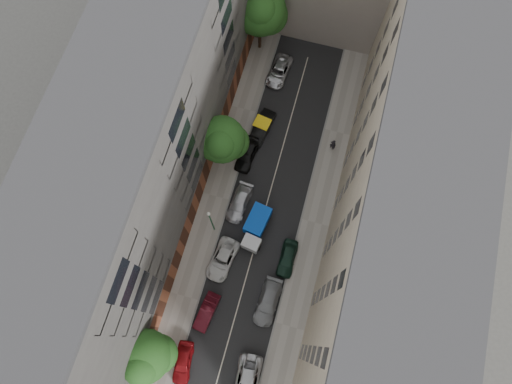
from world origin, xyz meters
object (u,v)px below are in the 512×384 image
(car_right_0, at_px, (247,382))
(tree_mid, at_px, (222,141))
(tree_far, at_px, (261,12))
(car_left_4, at_px, (247,154))
(tree_near, at_px, (146,358))
(pedestrian, at_px, (333,145))
(car_right_2, at_px, (287,258))
(car_left_1, at_px, (207,312))
(car_left_2, at_px, (222,260))
(car_right_1, at_px, (268,302))
(car_left_3, at_px, (239,203))
(lamp_post, at_px, (211,220))
(car_left_0, at_px, (183,363))
(car_left_5, at_px, (262,127))
(tarp_truck, at_px, (256,227))
(car_left_6, at_px, (279,71))

(car_right_0, height_order, tree_mid, tree_mid)
(tree_mid, height_order, tree_far, tree_far)
(car_left_4, bearing_deg, tree_mid, -147.56)
(tree_near, xyz_separation_m, pedestrian, (11.54, 25.99, -4.16))
(car_right_2, relative_size, tree_mid, 0.52)
(car_right_2, relative_size, tree_near, 0.53)
(car_left_1, height_order, car_left_2, car_left_2)
(car_right_1, height_order, tree_far, tree_far)
(tree_near, bearing_deg, car_left_1, 56.80)
(car_left_3, relative_size, lamp_post, 0.71)
(car_left_4, bearing_deg, lamp_post, -91.79)
(car_right_1, distance_m, tree_far, 30.68)
(tree_far, bearing_deg, car_left_1, -84.39)
(car_right_0, bearing_deg, car_left_4, 101.08)
(car_right_1, bearing_deg, car_right_2, 82.79)
(car_left_0, height_order, car_left_2, car_left_0)
(car_right_1, relative_size, car_right_2, 1.20)
(pedestrian, bearing_deg, car_left_5, 19.52)
(pedestrian, bearing_deg, car_left_1, 89.00)
(car_left_4, distance_m, car_right_0, 23.28)
(car_left_1, xyz_separation_m, tree_far, (-3.08, 31.37, 5.81))
(tree_near, bearing_deg, tarp_truck, 68.24)
(car_left_5, height_order, pedestrian, pedestrian)
(car_right_0, bearing_deg, car_left_5, 97.43)
(car_left_4, relative_size, pedestrian, 2.28)
(car_right_1, height_order, lamp_post, lamp_post)
(car_left_2, distance_m, car_right_1, 6.30)
(car_left_5, xyz_separation_m, tree_mid, (-2.93, -4.73, 4.57))
(car_left_3, bearing_deg, car_left_4, 102.92)
(car_left_1, relative_size, pedestrian, 2.06)
(car_left_3, distance_m, car_right_2, 7.77)
(car_left_0, height_order, car_left_3, car_left_0)
(car_left_4, xyz_separation_m, tree_far, (-2.34, 14.09, 5.72))
(tree_near, bearing_deg, tree_mid, 88.68)
(tree_mid, bearing_deg, tree_near, -91.32)
(car_left_0, xyz_separation_m, car_right_0, (6.39, 0.00, 0.02))
(tree_far, height_order, lamp_post, tree_far)
(car_left_1, xyz_separation_m, car_left_3, (0.00, 11.68, 0.00))
(car_left_5, relative_size, pedestrian, 2.34)
(car_left_2, xyz_separation_m, car_right_2, (6.40, 1.89, 0.04))
(car_left_2, bearing_deg, lamp_post, 129.62)
(tarp_truck, distance_m, car_left_0, 14.93)
(car_left_0, relative_size, tree_near, 0.52)
(car_left_3, bearing_deg, tree_near, -96.05)
(tarp_truck, xyz_separation_m, car_left_6, (-2.44, 19.03, -0.56))
(car_left_6, distance_m, pedestrian, 11.22)
(car_left_3, height_order, tree_near, tree_near)
(car_left_0, bearing_deg, car_left_3, 79.68)
(car_right_0, relative_size, tree_near, 0.66)
(car_right_2, relative_size, pedestrian, 2.11)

